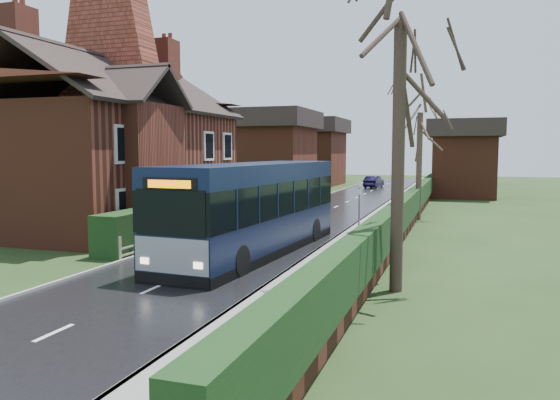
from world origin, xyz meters
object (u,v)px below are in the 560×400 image
(brick_house, at_px, (115,142))
(car_silver, at_px, (223,226))
(telegraph_pole, at_px, (396,170))
(bus, at_px, (254,209))
(car_green, at_px, (207,231))
(bus_stop_sign, at_px, (359,199))

(brick_house, height_order, car_silver, brick_house)
(brick_house, xyz_separation_m, telegraph_pole, (14.53, -1.91, -1.20))
(telegraph_pole, bearing_deg, bus, -138.11)
(brick_house, relative_size, bus, 1.26)
(car_green, relative_size, bus_stop_sign, 1.70)
(brick_house, height_order, bus, brick_house)
(car_green, xyz_separation_m, bus_stop_sign, (5.36, 5.21, 1.06))
(brick_house, relative_size, telegraph_pole, 2.33)
(brick_house, xyz_separation_m, bus_stop_sign, (12.49, 1.22, -2.69))
(car_silver, relative_size, car_green, 0.89)
(car_green, bearing_deg, car_silver, 63.13)
(bus_stop_sign, bearing_deg, car_green, -126.28)
(car_green, bearing_deg, bus_stop_sign, 21.42)
(brick_house, distance_m, bus_stop_sign, 12.84)
(bus, distance_m, telegraph_pole, 5.96)
(car_silver, relative_size, telegraph_pole, 0.62)
(car_silver, distance_m, telegraph_pole, 7.75)
(bus, distance_m, car_silver, 3.37)
(brick_house, bearing_deg, bus_stop_sign, 5.60)
(car_green, bearing_deg, telegraph_pole, -7.11)
(bus_stop_sign, relative_size, telegraph_pole, 0.41)
(brick_house, relative_size, car_silver, 3.77)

